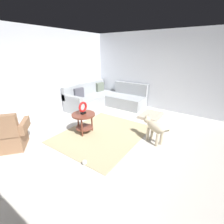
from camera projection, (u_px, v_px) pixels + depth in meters
name	position (u px, v px, depth m)	size (l,w,h in m)	color
ground_plane	(122.00, 147.00, 3.66)	(6.00, 6.00, 0.10)	beige
wall_back	(39.00, 76.00, 4.69)	(6.00, 0.12, 2.70)	silver
wall_right	(167.00, 72.00, 5.41)	(0.12, 6.00, 2.70)	silver
area_rug	(102.00, 134.00, 4.13)	(2.30, 1.90, 0.01)	tan
sectional_couch	(104.00, 99.00, 6.12)	(2.20, 2.25, 0.88)	#9EA3A8
armchair	(8.00, 136.00, 3.41)	(1.00, 0.97, 0.88)	#936B4C
side_table	(84.00, 118.00, 4.06)	(0.60, 0.60, 0.54)	brown
torus_sculpture	(83.00, 108.00, 3.95)	(0.28, 0.08, 0.33)	black
dog_bed_mat	(151.00, 115.00, 5.19)	(0.80, 0.60, 0.09)	#B2A38E
dog	(154.00, 127.00, 3.67)	(0.44, 0.78, 0.63)	beige
dog_toy_ball	(84.00, 162.00, 3.01)	(0.10, 0.10, 0.10)	silver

